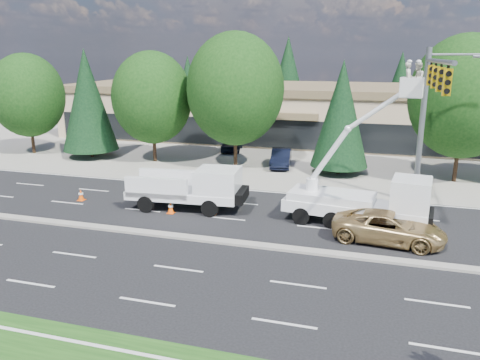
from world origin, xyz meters
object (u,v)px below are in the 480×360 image
(utility_pickup, at_px, (192,192))
(bucket_truck, at_px, (369,193))
(minivan, at_px, (389,227))
(signal_mast, at_px, (428,104))

(utility_pickup, bearing_deg, bucket_truck, -5.44)
(bucket_truck, relative_size, minivan, 1.61)
(bucket_truck, xyz_separation_m, minivan, (1.01, -1.81, -1.06))
(utility_pickup, distance_m, bucket_truck, 9.75)
(signal_mast, distance_m, minivan, 7.33)
(signal_mast, bearing_deg, bucket_truck, -132.18)
(signal_mast, xyz_separation_m, utility_pickup, (-12.38, -2.81, -5.05))
(utility_pickup, height_order, minivan, utility_pickup)
(signal_mast, relative_size, utility_pickup, 1.56)
(bucket_truck, height_order, minivan, bucket_truck)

